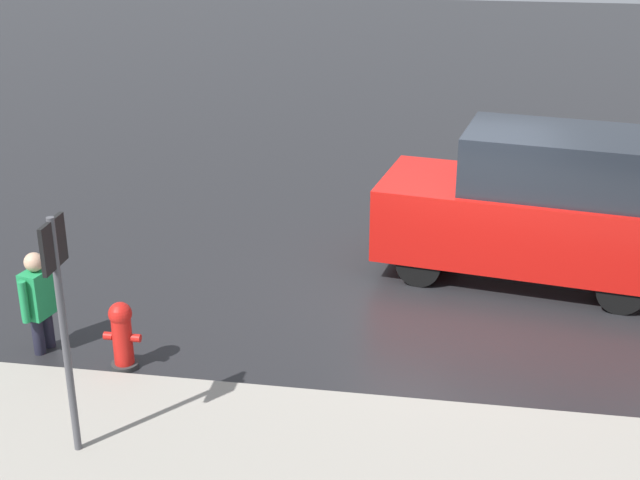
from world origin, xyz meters
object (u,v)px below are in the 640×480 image
Objects in this scene: moving_hatchback at (535,206)px; fire_hydrant at (122,336)px; sign_post at (61,304)px; pedestrian at (38,297)px.

moving_hatchback is 5.14× the size of fire_hydrant.
sign_post is at bearing 94.77° from fire_hydrant.
fire_hydrant is at bearing -85.23° from sign_post.
fire_hydrant is 0.33× the size of sign_post.
fire_hydrant is at bearing 167.47° from pedestrian.
fire_hydrant is 0.66× the size of pedestrian.
sign_post is at bearing 47.10° from moving_hatchback.
fire_hydrant is (4.58, 3.22, -0.63)m from moving_hatchback.
sign_post reaches higher than pedestrian.
moving_hatchback is 5.63m from fire_hydrant.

